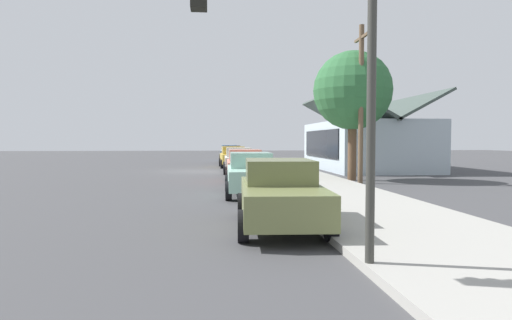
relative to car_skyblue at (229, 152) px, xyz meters
name	(u,v)px	position (x,y,z in m)	size (l,w,h in m)	color
ground_plane	(195,171)	(15.91, -2.89, -0.82)	(120.00, 120.00, 0.00)	#424244
sidewalk_curb	(278,169)	(15.91, 2.71, -0.74)	(60.00, 4.20, 0.16)	#A3A099
car_skyblue	(229,152)	(0.00, 0.00, 0.00)	(4.85, 2.13, 1.59)	#8CB7E0
car_charcoal	(231,154)	(5.81, -0.01, 0.00)	(4.50, 2.00, 1.59)	#2D3035
car_mustard	(233,157)	(11.87, -0.14, 0.00)	(4.37, 2.17, 1.59)	gold
car_ivory	(239,160)	(17.79, -0.06, 0.00)	(4.35, 2.03, 1.59)	silver
car_coral	(245,165)	(23.44, -0.07, 0.00)	(4.59, 2.09, 1.59)	#EA8C75
car_seafoam	(251,173)	(29.11, -0.27, 0.00)	(4.55, 2.02, 1.59)	#9ED1BC
car_olive	(280,193)	(35.36, -0.12, 0.00)	(4.57, 2.19, 1.59)	olive
storefront_building	(365,144)	(15.19, 9.10, 1.00)	(11.83, 6.74, 5.18)	#ADBCC6
shade_tree	(353,91)	(23.59, 5.43, 3.76)	(4.01, 4.01, 6.61)	brown
traffic_light_main	(303,44)	(39.03, -0.35, 2.68)	(0.37, 2.79, 5.20)	#383833
utility_pole_wooden	(361,101)	(25.21, 5.31, 3.11)	(1.80, 0.24, 7.50)	brown
fire_hydrant_red	(249,159)	(9.36, 1.31, -0.32)	(0.22, 0.22, 0.71)	red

